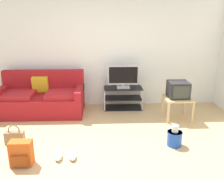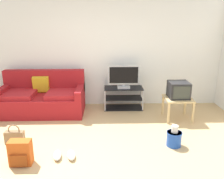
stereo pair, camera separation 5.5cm
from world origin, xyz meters
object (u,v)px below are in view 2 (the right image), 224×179
couch (43,98)px  sneakers_pair (64,155)px  backpack (21,153)px  cleaning_bucket (174,138)px  tv_stand (123,98)px  crt_tv (179,90)px  side_table (178,101)px  handbag (15,136)px  flat_tv (124,77)px

couch → sneakers_pair: couch is taller
backpack → cleaning_bucket: (2.39, 0.47, -0.04)m
tv_stand → backpack: tv_stand is taller
crt_tv → backpack: 3.24m
tv_stand → side_table: (1.11, -0.66, 0.15)m
crt_tv → cleaning_bucket: 1.31m
handbag → crt_tv: bearing=17.8°
side_table → sneakers_pair: (-2.17, -1.46, -0.36)m
couch → side_table: bearing=-8.5°
handbag → cleaning_bucket: size_ratio=0.93×
handbag → cleaning_bucket: 2.72m
flat_tv → sneakers_pair: 2.46m
side_table → handbag: side_table is taller
tv_stand → handbag: 2.58m
handbag → backpack: bearing=-62.7°
handbag → side_table: bearing=17.5°
cleaning_bucket → tv_stand: bearing=112.1°
tv_stand → backpack: (-1.66, -2.27, -0.07)m
sneakers_pair → handbag: bearing=152.3°
tv_stand → sneakers_pair: tv_stand is taller
crt_tv → tv_stand: bearing=149.9°
flat_tv → cleaning_bucket: (0.73, -1.77, -0.62)m
flat_tv → side_table: 1.33m
tv_stand → side_table: size_ratio=1.62×
crt_tv → cleaning_bucket: crt_tv is taller
side_table → sneakers_pair: side_table is taller
flat_tv → sneakers_pair: flat_tv is taller
couch → crt_tv: bearing=-8.2°
sneakers_pair → tv_stand: bearing=63.5°
tv_stand → sneakers_pair: size_ratio=2.37×
crt_tv → sneakers_pair: crt_tv is taller
side_table → backpack: bearing=-149.8°
backpack → cleaning_bucket: bearing=-17.0°
tv_stand → side_table: 1.30m
flat_tv → couch: bearing=-174.1°
flat_tv → backpack: flat_tv is taller
crt_tv → cleaning_bucket: bearing=-108.1°
cleaning_bucket → sneakers_pair: (-1.79, -0.33, -0.10)m
couch → backpack: bearing=-84.7°
side_table → crt_tv: bearing=90.0°
couch → flat_tv: (1.85, 0.19, 0.44)m
couch → crt_tv: couch is taller
crt_tv → handbag: crt_tv is taller
couch → handbag: (-0.14, -1.42, -0.22)m
backpack → cleaning_bucket: 2.44m
couch → tv_stand: size_ratio=2.04×
flat_tv → backpack: (-1.66, -2.25, -0.59)m
couch → sneakers_pair: 2.09m
flat_tv → side_table: (1.11, -0.63, -0.37)m
flat_tv → backpack: size_ratio=1.89×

